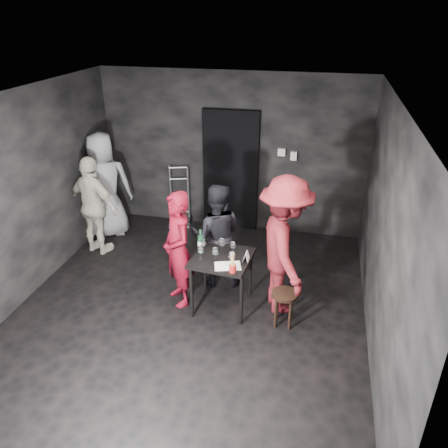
% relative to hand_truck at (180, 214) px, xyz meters
% --- Properties ---
extents(floor, '(4.50, 5.00, 0.02)m').
position_rel_hand_truck_xyz_m(floor, '(0.91, -2.32, -0.21)').
color(floor, black).
rests_on(floor, ground).
extents(ceiling, '(4.50, 5.00, 0.02)m').
position_rel_hand_truck_xyz_m(ceiling, '(0.91, -2.32, 2.49)').
color(ceiling, silver).
rests_on(ceiling, ground).
extents(wall_back, '(4.50, 0.04, 2.70)m').
position_rel_hand_truck_xyz_m(wall_back, '(0.91, 0.18, 1.14)').
color(wall_back, black).
rests_on(wall_back, ground).
extents(wall_front, '(4.50, 0.04, 2.70)m').
position_rel_hand_truck_xyz_m(wall_front, '(0.91, -4.82, 1.14)').
color(wall_front, black).
rests_on(wall_front, ground).
extents(wall_left, '(0.04, 5.00, 2.70)m').
position_rel_hand_truck_xyz_m(wall_left, '(-1.34, -2.32, 1.14)').
color(wall_left, black).
rests_on(wall_left, ground).
extents(wall_right, '(0.04, 5.00, 2.70)m').
position_rel_hand_truck_xyz_m(wall_right, '(3.16, -2.32, 1.14)').
color(wall_right, black).
rests_on(wall_right, ground).
extents(doorway, '(0.95, 0.10, 2.10)m').
position_rel_hand_truck_xyz_m(doorway, '(0.91, 0.12, 0.84)').
color(doorway, black).
rests_on(doorway, ground).
extents(wallbox_upper, '(0.12, 0.06, 0.12)m').
position_rel_hand_truck_xyz_m(wallbox_upper, '(1.76, 0.13, 1.24)').
color(wallbox_upper, '#B7B7B2').
rests_on(wallbox_upper, wall_back).
extents(wallbox_lower, '(0.10, 0.06, 0.14)m').
position_rel_hand_truck_xyz_m(wallbox_lower, '(1.96, 0.13, 1.19)').
color(wallbox_lower, '#B7B7B2').
rests_on(wallbox_lower, wall_back).
extents(hand_truck, '(0.37, 0.32, 1.10)m').
position_rel_hand_truck_xyz_m(hand_truck, '(0.00, 0.00, 0.00)').
color(hand_truck, '#B2B2B7').
rests_on(hand_truck, floor).
extents(tasting_table, '(0.72, 0.72, 0.75)m').
position_rel_hand_truck_xyz_m(tasting_table, '(1.30, -2.19, 0.45)').
color(tasting_table, black).
rests_on(tasting_table, floor).
extents(stool, '(0.32, 0.32, 0.47)m').
position_rel_hand_truck_xyz_m(stool, '(2.14, -2.39, 0.16)').
color(stool, black).
rests_on(stool, floor).
extents(server_red, '(0.69, 0.72, 1.67)m').
position_rel_hand_truck_xyz_m(server_red, '(0.72, -2.21, 0.63)').
color(server_red, maroon).
rests_on(server_red, floor).
extents(woman_black, '(0.79, 0.53, 1.50)m').
position_rel_hand_truck_xyz_m(woman_black, '(1.09, -1.64, 0.54)').
color(woman_black, black).
rests_on(woman_black, floor).
extents(man_maroon, '(1.12, 1.59, 2.24)m').
position_rel_hand_truck_xyz_m(man_maroon, '(2.07, -2.03, 0.91)').
color(man_maroon, maroon).
rests_on(man_maroon, floor).
extents(bystander_cream, '(1.09, 0.74, 1.70)m').
position_rel_hand_truck_xyz_m(bystander_cream, '(-0.97, -1.23, 0.64)').
color(bystander_cream, beige).
rests_on(bystander_cream, floor).
extents(bystander_grey, '(1.20, 0.98, 2.16)m').
position_rel_hand_truck_xyz_m(bystander_grey, '(-1.08, -0.64, 0.88)').
color(bystander_grey, gray).
rests_on(bystander_grey, floor).
extents(tasting_mat, '(0.36, 0.29, 0.00)m').
position_rel_hand_truck_xyz_m(tasting_mat, '(1.42, -2.38, 0.55)').
color(tasting_mat, white).
rests_on(tasting_mat, tasting_table).
extents(wine_glass_a, '(0.09, 0.09, 0.20)m').
position_rel_hand_truck_xyz_m(wine_glass_a, '(1.05, -2.29, 0.64)').
color(wine_glass_a, white).
rests_on(wine_glass_a, tasting_table).
extents(wine_glass_b, '(0.10, 0.10, 0.22)m').
position_rel_hand_truck_xyz_m(wine_glass_b, '(1.04, -2.14, 0.65)').
color(wine_glass_b, white).
rests_on(wine_glass_b, tasting_table).
extents(wine_glass_c, '(0.10, 0.10, 0.22)m').
position_rel_hand_truck_xyz_m(wine_glass_c, '(1.28, -2.09, 0.66)').
color(wine_glass_c, white).
rests_on(wine_glass_c, tasting_table).
extents(wine_glass_d, '(0.09, 0.09, 0.21)m').
position_rel_hand_truck_xyz_m(wine_glass_d, '(1.25, -2.31, 0.65)').
color(wine_glass_d, white).
rests_on(wine_glass_d, tasting_table).
extents(wine_glass_e, '(0.09, 0.09, 0.21)m').
position_rel_hand_truck_xyz_m(wine_glass_e, '(1.47, -2.37, 0.65)').
color(wine_glass_e, white).
rests_on(wine_glass_e, tasting_table).
extents(wine_glass_f, '(0.09, 0.09, 0.19)m').
position_rel_hand_truck_xyz_m(wine_glass_f, '(1.42, -2.09, 0.64)').
color(wine_glass_f, white).
rests_on(wine_glass_f, tasting_table).
extents(wine_bottle, '(0.08, 0.08, 0.33)m').
position_rel_hand_truck_xyz_m(wine_bottle, '(1.01, -2.13, 0.67)').
color(wine_bottle, '#13311E').
rests_on(wine_bottle, tasting_table).
extents(breadstick_cup, '(0.08, 0.08, 0.26)m').
position_rel_hand_truck_xyz_m(breadstick_cup, '(1.51, -2.50, 0.66)').
color(breadstick_cup, '#AD1B17').
rests_on(breadstick_cup, tasting_table).
extents(reserved_card, '(0.08, 0.14, 0.10)m').
position_rel_hand_truck_xyz_m(reserved_card, '(1.60, -2.18, 0.60)').
color(reserved_card, white).
rests_on(reserved_card, tasting_table).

